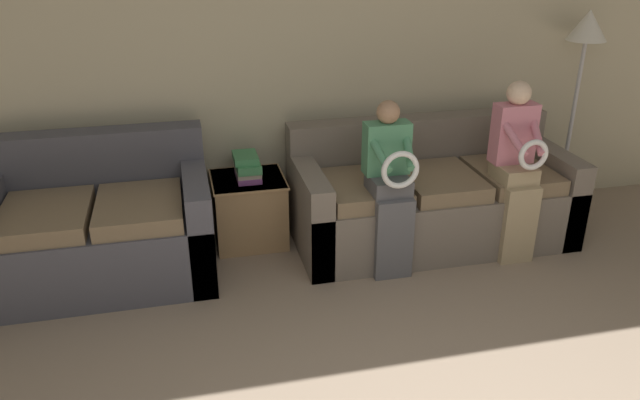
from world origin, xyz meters
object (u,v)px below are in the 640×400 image
at_px(book_stack, 247,167).
at_px(floor_lamp, 585,45).
at_px(couch_main, 430,198).
at_px(child_right_seated, 517,165).
at_px(side_shelf, 249,209).
at_px(couch_side, 99,229).
at_px(child_left_seated, 390,182).

distance_m(book_stack, floor_lamp, 2.72).
bearing_deg(floor_lamp, couch_main, -167.66).
distance_m(child_right_seated, side_shelf, 1.92).
bearing_deg(side_shelf, book_stack, 77.46).
relative_size(couch_main, floor_lamp, 1.26).
relative_size(book_stack, floor_lamp, 0.20).
distance_m(side_shelf, floor_lamp, 2.83).
bearing_deg(couch_side, child_right_seated, -7.20).
height_order(couch_side, floor_lamp, floor_lamp).
height_order(child_left_seated, book_stack, child_left_seated).
bearing_deg(couch_main, book_stack, 168.90).
bearing_deg(couch_main, side_shelf, 169.27).
relative_size(child_left_seated, child_right_seated, 0.94).
height_order(child_right_seated, floor_lamp, floor_lamp).
height_order(couch_side, child_left_seated, child_left_seated).
bearing_deg(floor_lamp, couch_side, -175.49).
bearing_deg(child_left_seated, child_right_seated, 0.62).
bearing_deg(book_stack, child_left_seated, -36.02).
height_order(book_stack, floor_lamp, floor_lamp).
distance_m(couch_side, child_left_seated, 1.95).
relative_size(couch_main, child_left_seated, 1.74).
xyz_separation_m(side_shelf, book_stack, (0.00, 0.01, 0.33)).
relative_size(couch_side, child_right_seated, 1.18).
distance_m(couch_side, book_stack, 1.09).
distance_m(couch_side, child_right_seated, 2.85).
xyz_separation_m(couch_side, side_shelf, (1.03, 0.25, -0.08)).
distance_m(child_left_seated, side_shelf, 1.13).
relative_size(couch_main, child_right_seated, 1.63).
bearing_deg(side_shelf, couch_main, -10.73).
height_order(couch_side, side_shelf, couch_side).
height_order(couch_main, child_right_seated, child_right_seated).
bearing_deg(side_shelf, couch_side, -166.10).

